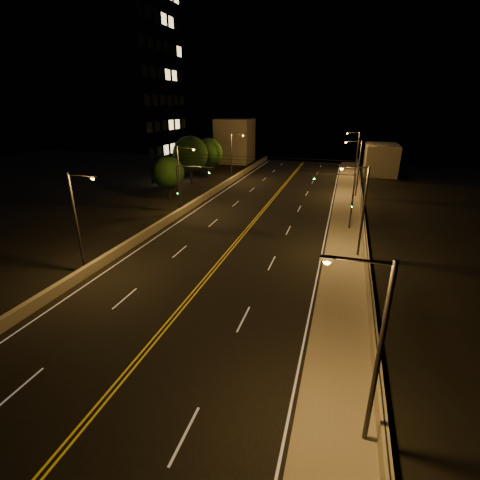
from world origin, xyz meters
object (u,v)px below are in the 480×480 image
(streetlight_1, at_px, (360,206))
(traffic_signal_left, at_px, (185,184))
(building_tower, at_px, (103,88))
(streetlight_5, at_px, (181,175))
(tree_0, at_px, (168,173))
(streetlight_0, at_px, (372,346))
(tree_1, at_px, (190,154))
(tree_2, at_px, (208,153))
(traffic_signal_right, at_px, (344,195))
(streetlight_3, at_px, (356,151))
(streetlight_2, at_px, (357,165))
(streetlight_4, at_px, (79,217))
(streetlight_6, at_px, (233,153))

(streetlight_1, xyz_separation_m, traffic_signal_left, (-20.33, 7.50, -0.87))
(streetlight_1, bearing_deg, traffic_signal_left, 159.76)
(building_tower, bearing_deg, streetlight_1, -29.80)
(streetlight_5, relative_size, tree_0, 1.33)
(building_tower, bearing_deg, streetlight_0, -45.73)
(tree_1, bearing_deg, tree_2, 81.90)
(streetlight_0, distance_m, traffic_signal_right, 27.15)
(streetlight_3, height_order, tree_0, streetlight_3)
(streetlight_0, relative_size, streetlight_2, 1.00)
(traffic_signal_right, height_order, building_tower, building_tower)
(streetlight_0, height_order, streetlight_3, same)
(tree_1, bearing_deg, streetlight_1, -42.36)
(streetlight_2, relative_size, traffic_signal_right, 1.31)
(streetlight_4, distance_m, building_tower, 42.18)
(streetlight_3, xyz_separation_m, streetlight_6, (-21.40, -10.35, 0.00))
(streetlight_1, xyz_separation_m, tree_1, (-27.48, 25.06, 0.28))
(traffic_signal_right, bearing_deg, streetlight_3, 87.45)
(streetlight_2, bearing_deg, streetlight_3, 90.00)
(streetlight_1, distance_m, streetlight_6, 36.97)
(streetlight_6, distance_m, tree_0, 16.92)
(streetlight_1, relative_size, tree_1, 1.02)
(streetlight_1, height_order, building_tower, building_tower)
(streetlight_2, relative_size, streetlight_5, 1.00)
(streetlight_2, height_order, traffic_signal_left, streetlight_2)
(streetlight_6, height_order, tree_0, streetlight_6)
(streetlight_1, height_order, traffic_signal_right, streetlight_1)
(streetlight_2, relative_size, streetlight_3, 1.00)
(streetlight_0, bearing_deg, streetlight_5, 127.06)
(streetlight_1, bearing_deg, streetlight_5, 157.79)
(streetlight_2, relative_size, tree_2, 1.14)
(streetlight_5, xyz_separation_m, tree_2, (-5.19, 22.53, -0.25))
(streetlight_0, distance_m, streetlight_2, 42.63)
(streetlight_2, xyz_separation_m, streetlight_5, (-21.40, -14.30, 0.00))
(traffic_signal_right, relative_size, traffic_signal_left, 1.00)
(streetlight_2, bearing_deg, streetlight_5, -146.26)
(streetlight_1, bearing_deg, streetlight_4, -155.73)
(traffic_signal_left, height_order, tree_2, tree_2)
(streetlight_6, xyz_separation_m, tree_0, (-4.60, -16.25, -0.91))
(streetlight_5, relative_size, traffic_signal_right, 1.31)
(streetlight_1, distance_m, traffic_signal_left, 21.69)
(traffic_signal_right, bearing_deg, streetlight_2, 84.59)
(tree_0, distance_m, tree_1, 11.32)
(building_tower, bearing_deg, streetlight_2, -2.27)
(streetlight_3, relative_size, tree_1, 1.02)
(streetlight_5, bearing_deg, streetlight_4, -90.00)
(building_tower, height_order, tree_2, building_tower)
(streetlight_2, bearing_deg, building_tower, 177.73)
(streetlight_1, distance_m, streetlight_2, 23.04)
(streetlight_4, relative_size, tree_2, 1.14)
(tree_2, bearing_deg, traffic_signal_left, -75.23)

